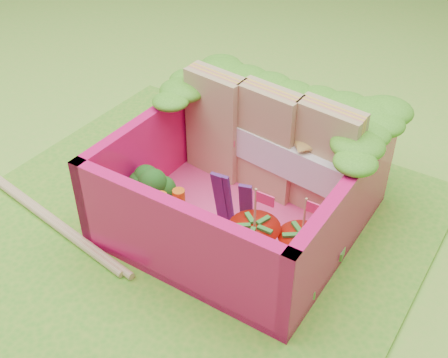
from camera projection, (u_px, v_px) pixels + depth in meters
ground at (183, 232)px, 3.29m from camera, size 14.00×14.00×0.00m
placemat at (183, 231)px, 3.28m from camera, size 2.60×2.60×0.03m
bento_floor at (241, 216)px, 3.33m from camera, size 1.30×1.30×0.05m
bento_box at (242, 182)px, 3.18m from camera, size 1.30×1.30×0.55m
lettuce_ruffle at (285, 96)px, 3.30m from camera, size 1.43×0.83×0.11m
sandwich_stack at (268, 143)px, 3.31m from camera, size 1.24×0.32×0.68m
broccoli at (150, 187)px, 3.20m from camera, size 0.31×0.31×0.27m
carrot_sticks at (171, 211)px, 3.11m from camera, size 0.13×0.15×0.27m
purple_wedges at (231, 202)px, 3.09m from camera, size 0.24×0.04×0.38m
strawberry_left at (254, 245)px, 2.89m from camera, size 0.27×0.27×0.51m
strawberry_right at (300, 253)px, 2.86m from camera, size 0.25×0.25×0.49m
snap_peas at (272, 256)px, 2.99m from camera, size 0.64×0.47×0.05m
chopsticks at (10, 189)px, 3.54m from camera, size 2.27×0.39×0.04m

